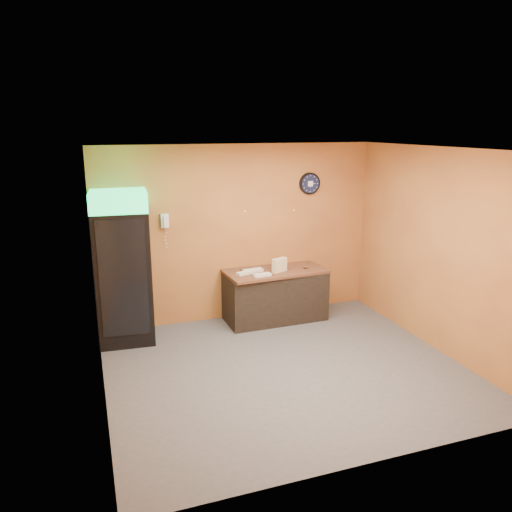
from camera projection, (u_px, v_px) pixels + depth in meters
name	position (u px, v px, depth m)	size (l,w,h in m)	color
floor	(285.00, 369.00, 6.49)	(4.50, 4.50, 0.00)	#47474C
back_wall	(239.00, 233.00, 7.96)	(4.50, 0.02, 2.80)	#BC7735
left_wall	(96.00, 284.00, 5.42)	(0.02, 4.00, 2.80)	#BC7735
right_wall	(438.00, 251.00, 6.85)	(0.02, 4.00, 2.80)	#BC7735
ceiling	(289.00, 149.00, 5.78)	(4.50, 4.00, 0.02)	white
beverage_cooler	(124.00, 270.00, 7.10)	(0.82, 0.83, 2.20)	black
prep_counter	(275.00, 296.00, 8.05)	(1.59, 0.71, 0.80)	black
wall_clock	(310.00, 184.00, 8.13)	(0.36, 0.06, 0.36)	black
wall_phone	(165.00, 221.00, 7.47)	(0.11, 0.10, 0.21)	white
butcher_paper	(275.00, 271.00, 7.95)	(1.59, 0.77, 0.04)	brown
sub_roll_stack	(280.00, 265.00, 7.83)	(0.27, 0.18, 0.22)	#F7EAC0
wrapped_sandwich_left	(245.00, 273.00, 7.72)	(0.27, 0.11, 0.04)	silver
wrapped_sandwich_mid	(262.00, 275.00, 7.61)	(0.28, 0.11, 0.04)	silver
wrapped_sandwich_right	(253.00, 271.00, 7.83)	(0.31, 0.12, 0.04)	silver
kitchen_tool	(255.00, 269.00, 7.88)	(0.06, 0.06, 0.06)	silver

